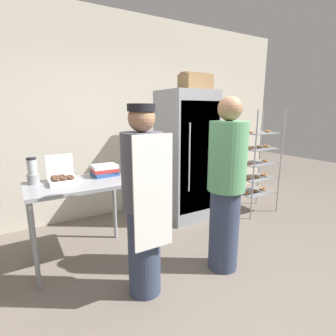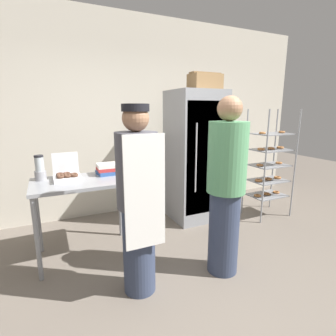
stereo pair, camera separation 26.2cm
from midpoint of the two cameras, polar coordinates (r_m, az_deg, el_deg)
The scene contains 11 objects.
ground_plane at distance 2.59m, azimuth 8.04°, elevation -25.81°, with size 14.00×14.00×0.00m, color #6B6056.
back_wall at distance 4.17m, azimuth -12.79°, elevation 10.76°, with size 6.40×0.12×2.98m, color beige.
refrigerator at distance 3.86m, azimuth 1.98°, elevation 2.62°, with size 0.70×0.72×1.87m.
baking_rack at distance 4.26m, azimuth 17.15°, elevation 0.94°, with size 0.62×0.43×1.61m.
prep_counter at distance 2.92m, azimuth -21.27°, elevation -5.07°, with size 1.02×0.65×0.87m.
donut_box at distance 2.91m, azimuth -24.47°, elevation -2.16°, with size 0.27×0.24×0.28m.
blender_pitcher at distance 3.02m, azimuth -29.64°, elevation -0.85°, with size 0.12×0.12×0.27m.
binder_stack at distance 3.08m, azimuth -16.02°, elevation -0.48°, with size 0.29×0.24×0.13m.
cardboard_storage_box at distance 3.82m, azimuth 3.98°, elevation 18.19°, with size 0.44×0.27×0.23m.
person_baker at distance 2.22m, azimuth -8.75°, elevation -7.18°, with size 0.35×0.37×1.65m.
person_customer at distance 2.58m, azimuth 9.73°, elevation -3.83°, with size 0.37×0.37×1.73m.
Camera 1 is at (-1.43, -1.49, 1.61)m, focal length 28.00 mm.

